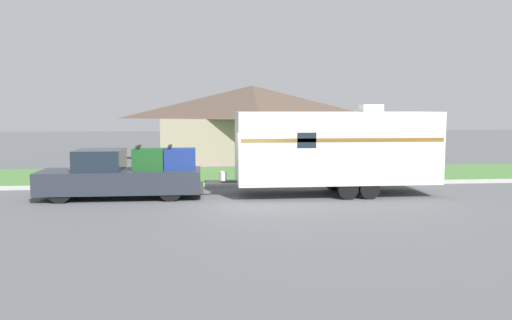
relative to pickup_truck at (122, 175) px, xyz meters
The scene contains 7 objects.
ground_plane 4.79m from the pickup_truck, 16.02° to the right, with size 120.00×120.00×0.00m, color #515456.
curb_strip 5.21m from the pickup_truck, 28.43° to the left, with size 80.00×0.30×0.14m.
lawn_strip 7.64m from the pickup_truck, 53.43° to the left, with size 80.00×7.00×0.03m.
house_across_street 14.89m from the pickup_truck, 65.48° to the left, with size 12.21×7.23×4.88m.
pickup_truck is the anchor object (origin of this frame).
travel_trailer 8.27m from the pickup_truck, ahead, with size 8.91×2.50×3.54m.
mailbox 13.11m from the pickup_truck, 15.89° to the left, with size 0.48×0.20×1.30m.
Camera 1 is at (-1.31, -17.74, 3.35)m, focal length 35.00 mm.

